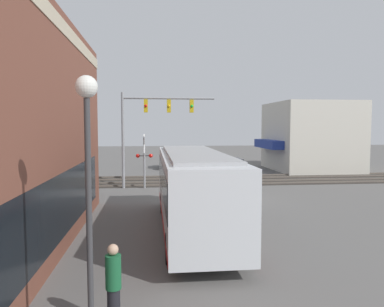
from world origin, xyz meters
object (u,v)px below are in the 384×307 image
city_bus (193,187)px  streetlamp (88,187)px  crossing_signal (144,156)px  pedestrian_near_bus (227,195)px  parked_car_blue (231,167)px  parked_car_grey (168,162)px  pedestrian_by_lamp (113,285)px

city_bus → streetlamp: streetlamp is taller
crossing_signal → pedestrian_near_bus: crossing_signal is taller
parked_car_blue → parked_car_grey: (6.01, 5.40, -0.05)m
parked_car_grey → pedestrian_by_lamp: 30.94m
streetlamp → parked_car_blue: (25.29, -8.34, -2.49)m
city_bus → crossing_signal: (10.99, 2.22, 0.46)m
crossing_signal → pedestrian_near_bus: size_ratio=2.31×
city_bus → streetlamp: bearing=159.3°
city_bus → crossing_signal: crossing_signal is taller
parked_car_grey → pedestrian_by_lamp: pedestrian_by_lamp is taller
parked_car_grey → pedestrian_near_bus: size_ratio=2.62×
crossing_signal → city_bus: bearing=-168.6°
parked_car_grey → pedestrian_near_bus: (-20.02, -2.16, 0.19)m
streetlamp → parked_car_grey: bearing=-5.4°
pedestrian_by_lamp → crossing_signal: bearing=-1.0°
parked_car_blue → pedestrian_by_lamp: bearing=162.3°
pedestrian_near_bus → streetlamp: bearing=155.7°
city_bus → pedestrian_by_lamp: 7.81m
parked_car_grey → pedestrian_near_bus: 20.14m
parked_car_blue → pedestrian_by_lamp: pedestrian_by_lamp is taller
crossing_signal → parked_car_grey: 12.81m
parked_car_blue → pedestrian_by_lamp: size_ratio=2.40×
city_bus → crossing_signal: size_ratio=2.88×
crossing_signal → parked_car_blue: size_ratio=0.85×
crossing_signal → pedestrian_near_bus: (-7.51, -4.39, -1.46)m
parked_car_blue → pedestrian_near_bus: bearing=167.0°
pedestrian_by_lamp → streetlamp: bearing=138.8°
parked_car_grey → parked_car_blue: bearing=-138.1°
parked_car_blue → pedestrian_by_lamp: (-24.83, 7.93, 0.27)m
streetlamp → parked_car_grey: 31.54m
pedestrian_by_lamp → city_bus: bearing=-19.1°
parked_car_blue → pedestrian_by_lamp: 26.06m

